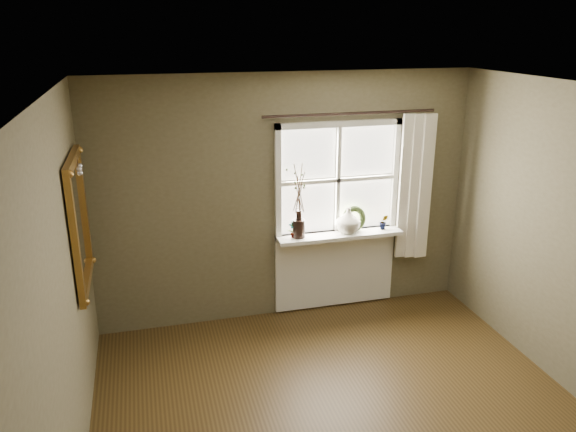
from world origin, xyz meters
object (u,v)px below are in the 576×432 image
(dark_jug, at_px, (299,228))
(cream_vase, at_px, (348,220))
(gilt_mirror, at_px, (79,222))
(wreath, at_px, (354,221))

(dark_jug, bearing_deg, cream_vase, 0.00)
(dark_jug, bearing_deg, gilt_mirror, -162.71)
(cream_vase, bearing_deg, dark_jug, 180.00)
(cream_vase, height_order, gilt_mirror, gilt_mirror)
(dark_jug, xyz_separation_m, cream_vase, (0.55, 0.00, 0.04))
(gilt_mirror, bearing_deg, cream_vase, 13.82)
(dark_jug, bearing_deg, wreath, 3.65)
(dark_jug, height_order, cream_vase, cream_vase)
(dark_jug, distance_m, cream_vase, 0.55)
(dark_jug, distance_m, gilt_mirror, 2.21)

